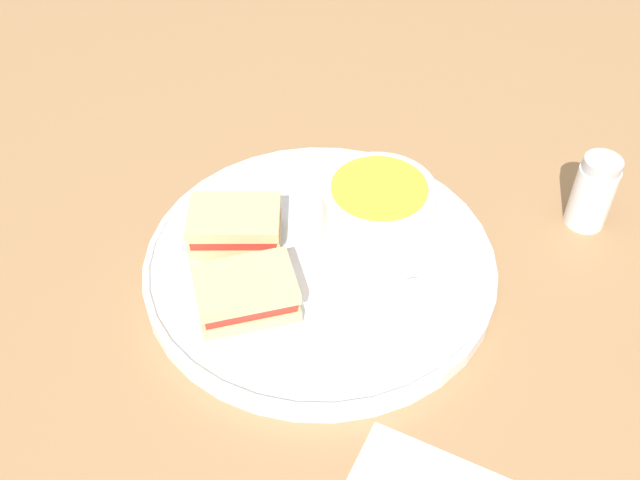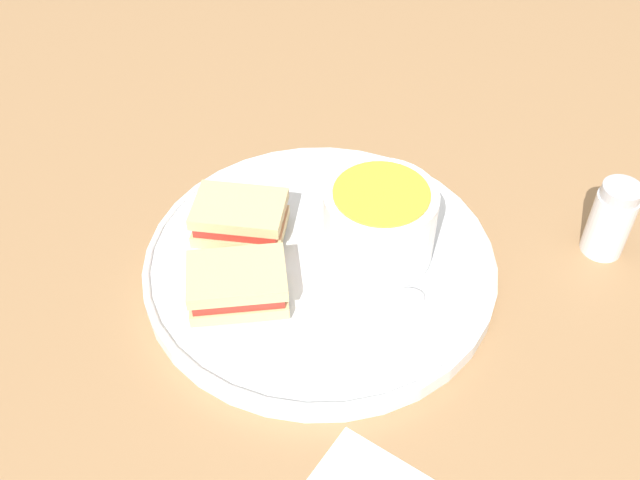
# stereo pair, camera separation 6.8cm
# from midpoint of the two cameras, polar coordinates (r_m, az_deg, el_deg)

# --- Properties ---
(ground_plane) EXTENTS (2.40, 2.40, 0.00)m
(ground_plane) POSITION_cam_midpoint_polar(r_m,az_deg,el_deg) (0.71, 2.74, -2.52)
(ground_plane) COLOR #9E754C
(plate) EXTENTS (0.33, 0.33, 0.02)m
(plate) POSITION_cam_midpoint_polar(r_m,az_deg,el_deg) (0.70, 2.77, -1.91)
(plate) COLOR white
(plate) RESTS_ON ground_plane
(soup_bowl) EXTENTS (0.10, 0.10, 0.07)m
(soup_bowl) POSITION_cam_midpoint_polar(r_m,az_deg,el_deg) (0.68, 7.41, 1.19)
(soup_bowl) COLOR white
(soup_bowl) RESTS_ON plate
(spoon) EXTENTS (0.06, 0.11, 0.01)m
(spoon) POSITION_cam_midpoint_polar(r_m,az_deg,el_deg) (0.66, 8.85, -4.79)
(spoon) COLOR silver
(spoon) RESTS_ON plate
(sandwich_half_near) EXTENTS (0.10, 0.10, 0.03)m
(sandwich_half_near) POSITION_cam_midpoint_polar(r_m,az_deg,el_deg) (0.71, -3.40, 1.59)
(sandwich_half_near) COLOR #DBBC7F
(sandwich_half_near) RESTS_ON plate
(sandwich_half_far) EXTENTS (0.10, 0.10, 0.03)m
(sandwich_half_far) POSITION_cam_midpoint_polar(r_m,az_deg,el_deg) (0.65, -3.33, -3.54)
(sandwich_half_far) COLOR #DBBC7F
(sandwich_half_far) RESTS_ON plate
(salt_shaker) EXTENTS (0.04, 0.04, 0.08)m
(salt_shaker) POSITION_cam_midpoint_polar(r_m,az_deg,el_deg) (0.77, 23.71, 1.31)
(salt_shaker) COLOR silver
(salt_shaker) RESTS_ON ground_plane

